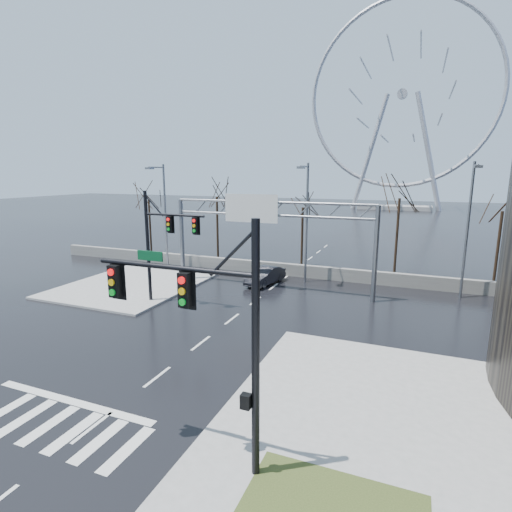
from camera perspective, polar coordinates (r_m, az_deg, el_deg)
The scene contains 17 objects.
ground at distance 19.69m, azimuth -13.91°, elevation -16.41°, with size 260.00×260.00×0.00m, color black.
sidewalk_right_ext at distance 18.33m, azimuth 18.40°, elevation -18.70°, with size 12.00×10.00×0.15m, color gray.
sidewalk_far at distance 34.87m, azimuth -17.14°, elevation -3.91°, with size 10.00×12.00×0.15m, color gray.
barrier_wall at distance 36.52m, azimuth 4.63°, elevation -1.94°, with size 52.00×0.50×1.10m, color slate.
signal_mast_near at distance 12.02m, azimuth -6.22°, elevation -9.36°, with size 5.52×0.41×8.00m.
signal_mast_far at distance 28.45m, azimuth -13.49°, elevation 2.64°, with size 4.72×0.41×8.00m.
sign_gantry at distance 31.10m, azimuth 1.31°, elevation 4.37°, with size 16.36×0.40×7.60m.
streetlight_left at distance 39.30m, azimuth -13.14°, elevation 6.66°, with size 0.50×2.55×10.00m.
streetlight_mid at distance 33.33m, azimuth 7.12°, elevation 6.00°, with size 0.50×2.55×10.00m.
streetlight_right at distance 32.41m, azimuth 28.14°, elevation 4.54°, with size 0.50×2.55×10.00m.
tree_far_left at distance 47.55m, azimuth -15.05°, elevation 7.03°, with size 3.50×3.50×7.00m.
tree_left at distance 42.30m, azimuth -5.60°, elevation 7.37°, with size 3.75×3.75×7.50m.
tree_center at distance 40.01m, azimuth 6.68°, elevation 5.94°, with size 3.25×3.25×6.50m.
tree_right at distance 37.54m, azimuth 19.74°, elevation 6.55°, with size 3.90×3.90×7.80m.
tree_far_right at distance 38.63m, azimuth 31.64°, elevation 4.43°, with size 3.40×3.40×6.80m.
ferris_wheel at distance 110.34m, azimuth 20.10°, elevation 19.94°, with size 45.00×6.00×50.91m.
car at distance 33.60m, azimuth 1.33°, elevation -2.82°, with size 1.52×4.37×1.44m, color black.
Camera 1 is at (10.50, -13.89, 9.20)m, focal length 28.00 mm.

